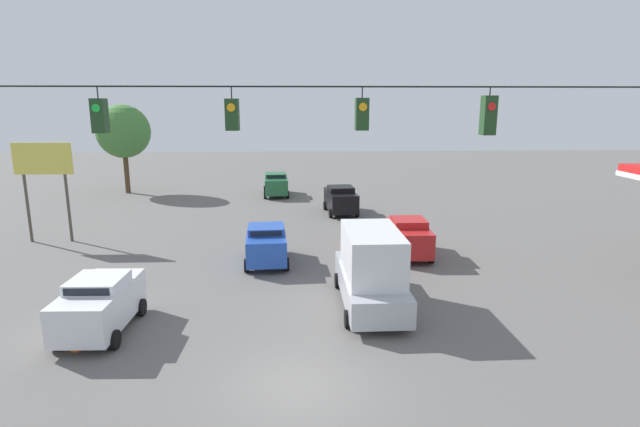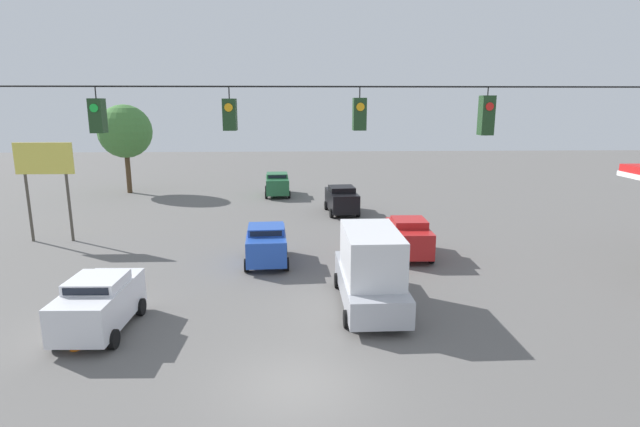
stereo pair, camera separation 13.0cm
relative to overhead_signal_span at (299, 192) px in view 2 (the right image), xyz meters
The scene contains 13 objects.
ground_plane 5.61m from the overhead_signal_span, 62.84° to the right, with size 140.00×140.00×0.00m, color #605E5B.
overhead_signal_span is the anchor object (origin of this frame).
sedan_blue_withflow_mid 12.41m from the overhead_signal_span, 81.70° to the right, with size 2.31×4.07×1.91m.
box_truck_silver_crossing_near 7.54m from the overhead_signal_span, 115.48° to the right, with size 2.48×6.10×3.13m.
sedan_red_oncoming_far 14.33m from the overhead_signal_span, 114.70° to the right, with size 2.10×4.10×1.97m.
sedan_black_oncoming_deep 23.40m from the overhead_signal_span, 97.59° to the right, with size 2.39×4.33×1.97m.
sedan_white_parked_shoulder 9.26m from the overhead_signal_span, 29.69° to the right, with size 2.20×4.10×1.98m.
sedan_green_withflow_deep 30.48m from the overhead_signal_span, 86.32° to the right, with size 2.33×4.42×1.95m.
traffic_cone_nearest 9.38m from the overhead_signal_span, 19.55° to the right, with size 0.33×0.33×0.67m, color orange.
traffic_cone_second 10.48m from the overhead_signal_span, 36.90° to the right, with size 0.33×0.33×0.67m, color orange.
traffic_cone_third 11.97m from the overhead_signal_span, 48.06° to the right, with size 0.33×0.33×0.67m, color orange.
roadside_billboard 21.52m from the overhead_signal_span, 48.12° to the right, with size 3.24×0.16×5.68m.
tree_horizon_left 35.41m from the overhead_signal_span, 64.62° to the right, with size 4.61×4.61×7.73m.
Camera 2 is at (-0.11, 12.71, 7.83)m, focal length 28.00 mm.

